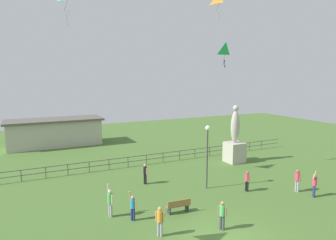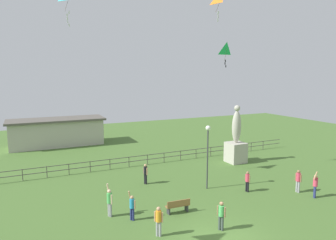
# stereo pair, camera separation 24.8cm
# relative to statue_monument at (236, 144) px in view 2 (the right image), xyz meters

# --- Properties ---
(ground_plane) EXTENTS (80.00, 80.00, 0.00)m
(ground_plane) POSITION_rel_statue_monument_xyz_m (-9.42, -11.07, -1.77)
(ground_plane) COLOR #476B2D
(statue_monument) EXTENTS (1.64, 1.64, 5.53)m
(statue_monument) POSITION_rel_statue_monument_xyz_m (0.00, 0.00, 0.00)
(statue_monument) COLOR #B2AD9E
(statue_monument) RESTS_ON ground_plane
(lamppost) EXTENTS (0.36, 0.36, 4.73)m
(lamppost) POSITION_rel_statue_monument_xyz_m (-6.23, -4.73, 1.64)
(lamppost) COLOR #38383D
(lamppost) RESTS_ON ground_plane
(park_bench) EXTENTS (1.52, 0.50, 0.85)m
(park_bench) POSITION_rel_statue_monument_xyz_m (-10.03, -7.44, -1.31)
(park_bench) COLOR olive
(park_bench) RESTS_ON ground_plane
(person_0) EXTENTS (0.31, 0.42, 1.61)m
(person_0) POSITION_rel_statue_monument_xyz_m (-8.87, -10.29, -0.85)
(person_0) COLOR #3F4C47
(person_0) RESTS_ON ground_plane
(person_1) EXTENTS (0.31, 0.52, 1.97)m
(person_1) POSITION_rel_statue_monument_xyz_m (-13.90, -6.14, -0.78)
(person_1) COLOR #99999E
(person_1) RESTS_ON ground_plane
(person_2) EXTENTS (0.29, 0.46, 1.59)m
(person_2) POSITION_rel_statue_monument_xyz_m (-10.01, -1.89, -0.86)
(person_2) COLOR black
(person_2) RESTS_ON ground_plane
(person_3) EXTENTS (0.31, 0.50, 1.65)m
(person_3) POSITION_rel_statue_monument_xyz_m (-0.75, -8.13, -0.82)
(person_3) COLOR #99999E
(person_3) RESTS_ON ground_plane
(person_4) EXTENTS (0.28, 0.45, 1.51)m
(person_4) POSITION_rel_statue_monument_xyz_m (-3.95, -6.49, -0.91)
(person_4) COLOR black
(person_4) RESTS_ON ground_plane
(person_5) EXTENTS (0.36, 0.45, 1.75)m
(person_5) POSITION_rel_statue_monument_xyz_m (-12.85, -7.16, -0.90)
(person_5) COLOR navy
(person_5) RESTS_ON ground_plane
(person_6) EXTENTS (0.38, 0.36, 1.61)m
(person_6) POSITION_rel_statue_monument_xyz_m (-12.17, -9.43, -0.85)
(person_6) COLOR #99999E
(person_6) RESTS_ON ground_plane
(person_7) EXTENTS (0.47, 0.43, 1.91)m
(person_7) POSITION_rel_statue_monument_xyz_m (-0.48, -9.32, -0.81)
(person_7) COLOR navy
(person_7) RESTS_ON ground_plane
(kite_1) EXTENTS (0.91, 0.58, 2.05)m
(kite_1) POSITION_rel_statue_monument_xyz_m (-2.75, -1.91, 8.68)
(kite_1) COLOR #1EB759
(waterfront_railing) EXTENTS (36.01, 0.06, 0.95)m
(waterfront_railing) POSITION_rel_statue_monument_xyz_m (-9.75, 2.93, -1.14)
(waterfront_railing) COLOR #4C4742
(waterfront_railing) RESTS_ON ground_plane
(pavilion_building) EXTENTS (10.96, 4.22, 3.22)m
(pavilion_building) POSITION_rel_statue_monument_xyz_m (-14.84, 14.93, -0.14)
(pavilion_building) COLOR #B7B2A3
(pavilion_building) RESTS_ON ground_plane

